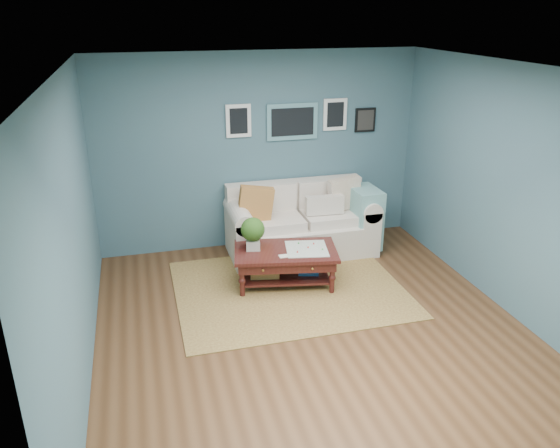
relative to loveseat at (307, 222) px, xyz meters
name	(u,v)px	position (x,y,z in m)	size (l,w,h in m)	color
room_shell	(317,211)	(-0.54, -1.97, 0.93)	(5.00, 5.02, 2.70)	brown
area_rug	(289,289)	(-0.55, -1.04, -0.42)	(2.73, 2.18, 0.01)	brown
loveseat	(307,222)	(0.00, 0.00, 0.00)	(2.06, 0.93, 1.06)	silver
coffee_table	(280,256)	(-0.62, -0.88, -0.04)	(1.36, 0.94, 0.87)	#380E0E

